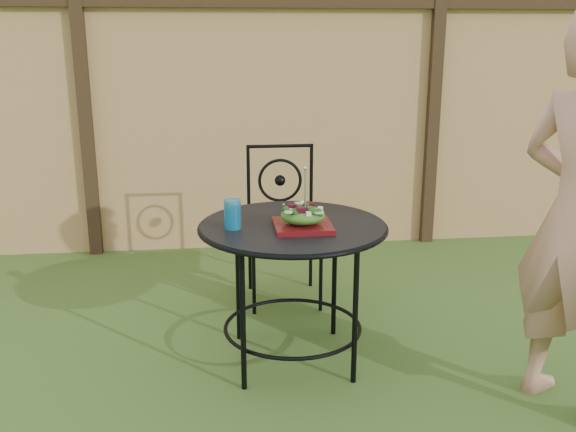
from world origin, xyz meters
name	(u,v)px	position (x,y,z in m)	size (l,w,h in m)	color
ground	(304,390)	(0.00, 0.00, 0.00)	(60.00, 60.00, 0.00)	#284B18
fence	(264,126)	(0.00, 2.19, 0.95)	(8.00, 0.12, 1.90)	#EDB575
patio_table	(293,251)	(-0.02, 0.31, 0.59)	(0.92, 0.92, 0.72)	black
patio_chair	(283,220)	(0.03, 1.14, 0.50)	(0.46, 0.46, 0.95)	black
salad_plate	(303,226)	(0.02, 0.23, 0.74)	(0.27, 0.27, 0.02)	#480A0C
salad	(303,215)	(0.02, 0.23, 0.79)	(0.21, 0.21, 0.08)	#235614
fork	(305,188)	(0.03, 0.23, 0.92)	(0.01, 0.01, 0.18)	silver
drinking_glass	(233,214)	(-0.31, 0.26, 0.79)	(0.08, 0.08, 0.14)	#0D6998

